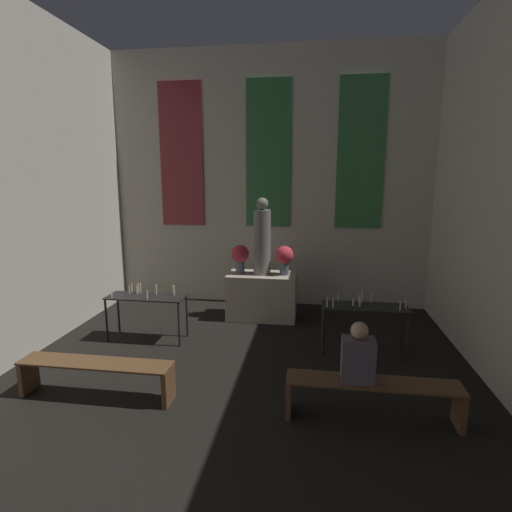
# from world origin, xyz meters

# --- Properties ---
(wall_back) EXTENTS (6.81, 0.16, 5.25)m
(wall_back) POSITION_xyz_m (0.00, 11.41, 2.65)
(wall_back) COLOR beige
(wall_back) RESTS_ON ground_plane
(altar) EXTENTS (1.31, 0.72, 0.87)m
(altar) POSITION_xyz_m (0.00, 10.39, 0.44)
(altar) COLOR #ADA38E
(altar) RESTS_ON ground_plane
(statue) EXTENTS (0.32, 0.32, 1.45)m
(statue) POSITION_xyz_m (0.00, 10.39, 1.55)
(statue) COLOR slate
(statue) RESTS_ON altar
(flower_vase_left) EXTENTS (0.34, 0.34, 0.55)m
(flower_vase_left) POSITION_xyz_m (-0.43, 10.39, 1.22)
(flower_vase_left) COLOR #4C5666
(flower_vase_left) RESTS_ON altar
(flower_vase_right) EXTENTS (0.34, 0.34, 0.55)m
(flower_vase_right) POSITION_xyz_m (0.43, 10.39, 1.22)
(flower_vase_right) COLOR #4C5666
(flower_vase_right) RESTS_ON altar
(candle_rack_left) EXTENTS (1.30, 0.47, 0.94)m
(candle_rack_left) POSITION_xyz_m (-1.77, 9.05, 0.66)
(candle_rack_left) COLOR black
(candle_rack_left) RESTS_ON ground_plane
(candle_rack_right) EXTENTS (1.30, 0.47, 0.95)m
(candle_rack_right) POSITION_xyz_m (1.76, 9.05, 0.66)
(candle_rack_right) COLOR black
(candle_rack_right) RESTS_ON ground_plane
(pew_back_left) EXTENTS (1.92, 0.36, 0.47)m
(pew_back_left) POSITION_xyz_m (-1.66, 7.23, 0.34)
(pew_back_left) COLOR brown
(pew_back_left) RESTS_ON ground_plane
(pew_back_right) EXTENTS (1.92, 0.36, 0.47)m
(pew_back_right) POSITION_xyz_m (1.66, 7.23, 0.34)
(pew_back_right) COLOR brown
(pew_back_right) RESTS_ON ground_plane
(person_seated) EXTENTS (0.36, 0.24, 0.69)m
(person_seated) POSITION_xyz_m (1.48, 7.23, 0.77)
(person_seated) COLOR #564C56
(person_seated) RESTS_ON pew_back_right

